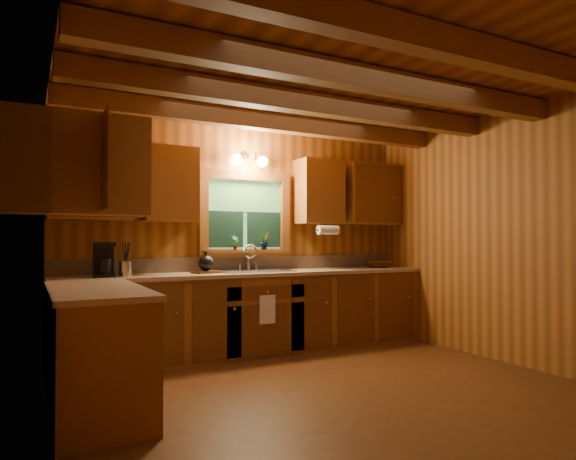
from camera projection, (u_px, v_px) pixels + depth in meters
The scene contains 20 objects.
room at pixel (333, 234), 4.14m from camera, with size 4.20×4.20×4.20m.
ceiling_beams at pixel (333, 92), 4.16m from camera, with size 4.20×2.54×0.18m.
base_cabinets at pixel (222, 321), 5.03m from camera, with size 4.20×2.22×0.86m.
countertop at pixel (224, 277), 5.05m from camera, with size 4.20×2.24×0.04m.
backsplash at pixel (245, 263), 5.80m from camera, with size 4.20×0.02×0.16m, color tan.
dishwasher_panel at pixel (135, 341), 4.04m from camera, with size 0.02×0.60×0.80m, color white.
upper_cabinets at pixel (212, 183), 5.14m from camera, with size 4.19×1.77×0.78m.
window at pixel (245, 216), 5.79m from camera, with size 1.12×0.08×1.00m.
window_sill at pixel (247, 251), 5.74m from camera, with size 1.06×0.14×0.04m, color brown.
wall_sconce at pixel (250, 160), 5.70m from camera, with size 0.45×0.21×0.17m.
paper_towel_roll at pixel (328, 230), 5.92m from camera, with size 0.11×0.11×0.27m, color white.
dish_towel at pixel (267, 310), 5.24m from camera, with size 0.18×0.01×0.30m, color white.
sink at pixel (254, 276), 5.55m from camera, with size 0.82×0.48×0.43m.
coffee_maker at pixel (104, 260), 4.77m from camera, with size 0.19×0.24×0.33m.
utensil_crock at pixel (125, 268), 4.84m from camera, with size 0.12×0.12×0.33m.
cutting_board at pixel (206, 272), 5.28m from camera, with size 0.26×0.19×0.02m, color #572F12.
teakettle at pixel (206, 263), 5.28m from camera, with size 0.16×0.16×0.21m.
wicker_basket at pixel (379, 264), 6.35m from camera, with size 0.37×0.37×0.09m, color #48230C.
potted_plant_left at pixel (235, 242), 5.66m from camera, with size 0.09×0.06×0.17m, color #572F12.
potted_plant_right at pixel (265, 241), 5.84m from camera, with size 0.11×0.09×0.20m, color #572F12.
Camera 1 is at (-2.26, -3.49, 1.26)m, focal length 31.09 mm.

